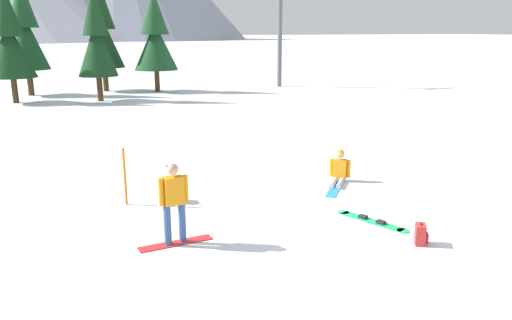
{
  "coord_description": "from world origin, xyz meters",
  "views": [
    {
      "loc": [
        -6.36,
        -9.31,
        4.38
      ],
      "look_at": [
        -1.12,
        2.64,
        1.0
      ],
      "focal_mm": 35.34,
      "sensor_mm": 36.0,
      "label": 1
    }
  ],
  "objects_px": {
    "trail_marker_pole": "(125,177)",
    "pine_tree_twin": "(96,39)",
    "pine_tree_broad": "(102,32)",
    "pine_tree_tall": "(25,31)",
    "ski_lift_tower": "(280,14)",
    "loose_snowboard_far_spare": "(372,221)",
    "pine_tree_young": "(9,39)",
    "snowboarder_midground": "(339,172)",
    "snowboarder_foreground": "(174,202)",
    "backpack_red": "(421,235)",
    "backpack_orange": "(174,194)",
    "pine_tree_short": "(155,37)"
  },
  "relations": [
    {
      "from": "snowboarder_foreground",
      "to": "backpack_red",
      "type": "height_order",
      "value": "snowboarder_foreground"
    },
    {
      "from": "trail_marker_pole",
      "to": "pine_tree_tall",
      "type": "height_order",
      "value": "pine_tree_tall"
    },
    {
      "from": "snowboarder_midground",
      "to": "trail_marker_pole",
      "type": "xyz_separation_m",
      "value": [
        -6.08,
        0.54,
        0.42
      ]
    },
    {
      "from": "pine_tree_young",
      "to": "ski_lift_tower",
      "type": "height_order",
      "value": "ski_lift_tower"
    },
    {
      "from": "backpack_red",
      "to": "pine_tree_broad",
      "type": "xyz_separation_m",
      "value": [
        -2.3,
        30.95,
        4.01
      ]
    },
    {
      "from": "backpack_red",
      "to": "pine_tree_twin",
      "type": "xyz_separation_m",
      "value": [
        -3.36,
        25.57,
        3.64
      ]
    },
    {
      "from": "snowboarder_foreground",
      "to": "backpack_orange",
      "type": "height_order",
      "value": "snowboarder_foreground"
    },
    {
      "from": "pine_tree_short",
      "to": "pine_tree_tall",
      "type": "height_order",
      "value": "pine_tree_tall"
    },
    {
      "from": "pine_tree_young",
      "to": "trail_marker_pole",
      "type": "bearing_deg",
      "value": -82.06
    },
    {
      "from": "loose_snowboard_far_spare",
      "to": "pine_tree_tall",
      "type": "relative_size",
      "value": 0.24
    },
    {
      "from": "snowboarder_midground",
      "to": "pine_tree_short",
      "type": "xyz_separation_m",
      "value": [
        0.24,
        24.58,
        3.55
      ]
    },
    {
      "from": "pine_tree_broad",
      "to": "pine_tree_tall",
      "type": "relative_size",
      "value": 0.98
    },
    {
      "from": "loose_snowboard_far_spare",
      "to": "pine_tree_short",
      "type": "distance_m",
      "value": 27.87
    },
    {
      "from": "pine_tree_twin",
      "to": "pine_tree_broad",
      "type": "bearing_deg",
      "value": 78.79
    },
    {
      "from": "snowboarder_foreground",
      "to": "pine_tree_short",
      "type": "distance_m",
      "value": 27.74
    },
    {
      "from": "loose_snowboard_far_spare",
      "to": "trail_marker_pole",
      "type": "height_order",
      "value": "trail_marker_pole"
    },
    {
      "from": "trail_marker_pole",
      "to": "pine_tree_twin",
      "type": "xyz_separation_m",
      "value": [
        1.87,
        20.57,
        3.1
      ]
    },
    {
      "from": "pine_tree_tall",
      "to": "ski_lift_tower",
      "type": "distance_m",
      "value": 18.27
    },
    {
      "from": "pine_tree_short",
      "to": "loose_snowboard_far_spare",
      "type": "bearing_deg",
      "value": -92.57
    },
    {
      "from": "loose_snowboard_far_spare",
      "to": "backpack_red",
      "type": "relative_size",
      "value": 3.98
    },
    {
      "from": "backpack_red",
      "to": "pine_tree_tall",
      "type": "relative_size",
      "value": 0.06
    },
    {
      "from": "backpack_orange",
      "to": "pine_tree_short",
      "type": "height_order",
      "value": "pine_tree_short"
    },
    {
      "from": "backpack_orange",
      "to": "pine_tree_short",
      "type": "relative_size",
      "value": 0.07
    },
    {
      "from": "pine_tree_twin",
      "to": "pine_tree_young",
      "type": "height_order",
      "value": "pine_tree_twin"
    },
    {
      "from": "pine_tree_broad",
      "to": "snowboarder_foreground",
      "type": "bearing_deg",
      "value": -94.79
    },
    {
      "from": "pine_tree_young",
      "to": "pine_tree_broad",
      "type": "bearing_deg",
      "value": 35.13
    },
    {
      "from": "pine_tree_broad",
      "to": "pine_tree_twin",
      "type": "distance_m",
      "value": 5.5
    },
    {
      "from": "snowboarder_foreground",
      "to": "ski_lift_tower",
      "type": "bearing_deg",
      "value": 59.72
    },
    {
      "from": "pine_tree_broad",
      "to": "ski_lift_tower",
      "type": "bearing_deg",
      "value": -10.27
    },
    {
      "from": "trail_marker_pole",
      "to": "pine_tree_twin",
      "type": "bearing_deg",
      "value": 84.79
    },
    {
      "from": "backpack_red",
      "to": "pine_tree_tall",
      "type": "bearing_deg",
      "value": 103.64
    },
    {
      "from": "trail_marker_pole",
      "to": "pine_tree_short",
      "type": "xyz_separation_m",
      "value": [
        6.32,
        24.04,
        3.13
      ]
    },
    {
      "from": "loose_snowboard_far_spare",
      "to": "trail_marker_pole",
      "type": "bearing_deg",
      "value": 145.14
    },
    {
      "from": "snowboarder_foreground",
      "to": "pine_tree_broad",
      "type": "height_order",
      "value": "pine_tree_broad"
    },
    {
      "from": "ski_lift_tower",
      "to": "pine_tree_broad",
      "type": "bearing_deg",
      "value": 169.73
    },
    {
      "from": "pine_tree_short",
      "to": "pine_tree_tall",
      "type": "xyz_separation_m",
      "value": [
        -8.46,
        1.36,
        0.44
      ]
    },
    {
      "from": "pine_tree_broad",
      "to": "ski_lift_tower",
      "type": "relative_size",
      "value": 0.8
    },
    {
      "from": "trail_marker_pole",
      "to": "pine_tree_twin",
      "type": "height_order",
      "value": "pine_tree_twin"
    },
    {
      "from": "backpack_red",
      "to": "pine_tree_twin",
      "type": "bearing_deg",
      "value": 97.5
    },
    {
      "from": "backpack_red",
      "to": "trail_marker_pole",
      "type": "relative_size",
      "value": 0.31
    },
    {
      "from": "snowboarder_foreground",
      "to": "pine_tree_short",
      "type": "height_order",
      "value": "pine_tree_short"
    },
    {
      "from": "snowboarder_foreground",
      "to": "pine_tree_twin",
      "type": "xyz_separation_m",
      "value": [
        1.35,
        23.49,
        2.92
      ]
    },
    {
      "from": "snowboarder_midground",
      "to": "snowboarder_foreground",
      "type": "bearing_deg",
      "value": -156.82
    },
    {
      "from": "snowboarder_foreground",
      "to": "loose_snowboard_far_spare",
      "type": "xyz_separation_m",
      "value": [
        4.56,
        -0.62,
        -0.91
      ]
    },
    {
      "from": "backpack_orange",
      "to": "backpack_red",
      "type": "bearing_deg",
      "value": -49.41
    },
    {
      "from": "snowboarder_foreground",
      "to": "loose_snowboard_far_spare",
      "type": "distance_m",
      "value": 4.69
    },
    {
      "from": "pine_tree_broad",
      "to": "pine_tree_young",
      "type": "xyz_separation_m",
      "value": [
        -5.97,
        -4.2,
        -0.4
      ]
    },
    {
      "from": "pine_tree_young",
      "to": "backpack_red",
      "type": "bearing_deg",
      "value": -72.82
    },
    {
      "from": "pine_tree_short",
      "to": "snowboarder_midground",
      "type": "bearing_deg",
      "value": -90.56
    },
    {
      "from": "pine_tree_broad",
      "to": "snowboarder_midground",
      "type": "bearing_deg",
      "value": -83.24
    }
  ]
}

